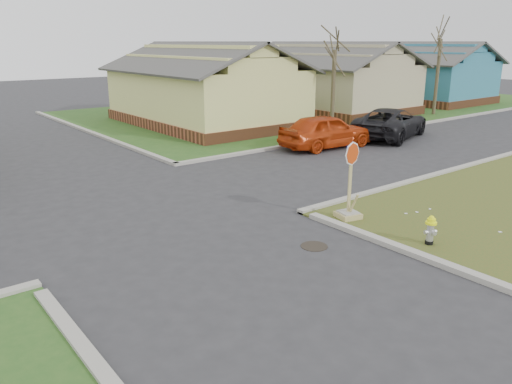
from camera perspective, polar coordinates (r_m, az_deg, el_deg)
ground at (r=11.02m, az=-3.46°, el=-8.19°), size 120.00×120.00×0.00m
verge_far_right at (r=38.40m, az=8.41°, el=9.73°), size 37.00×19.00×0.05m
curbs at (r=15.13m, az=-14.33°, el=-1.63°), size 80.00×40.00×0.12m
manhole at (r=11.96m, az=6.67°, el=-6.17°), size 0.64×0.64×0.01m
side_house_yellow at (r=29.38m, az=-5.95°, el=11.93°), size 7.60×11.60×4.70m
side_house_tan at (r=35.72m, az=8.07°, el=12.71°), size 7.60×11.60×4.70m
side_house_teal at (r=43.46m, az=17.52°, el=12.83°), size 7.60×11.60×4.70m
tree_mid_right at (r=27.06m, az=8.80°, el=11.33°), size 0.22×0.22×4.20m
tree_far_right at (r=35.14m, az=19.99°, el=12.22°), size 0.22×0.22×4.76m
fire_hydrant at (r=12.45m, az=19.32°, el=-3.96°), size 0.27×0.27×0.71m
stop_sign at (r=13.70m, az=10.57°, el=-1.11°), size 0.60×0.58×2.11m
red_sedan at (r=22.96m, az=8.02°, el=6.93°), size 4.66×2.16×1.55m
dark_pickup at (r=26.10m, az=15.10°, el=7.64°), size 5.85×4.00×1.49m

